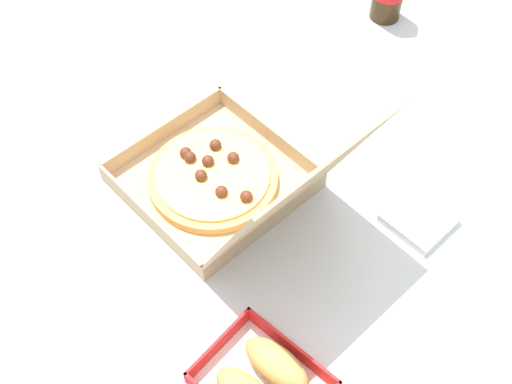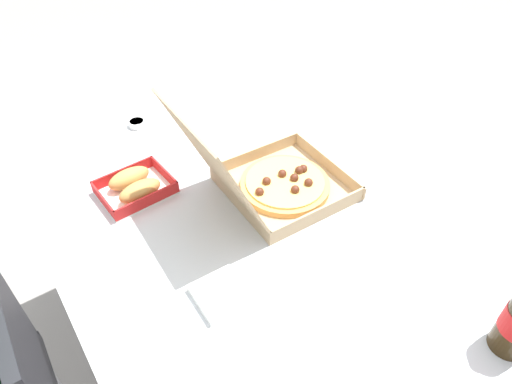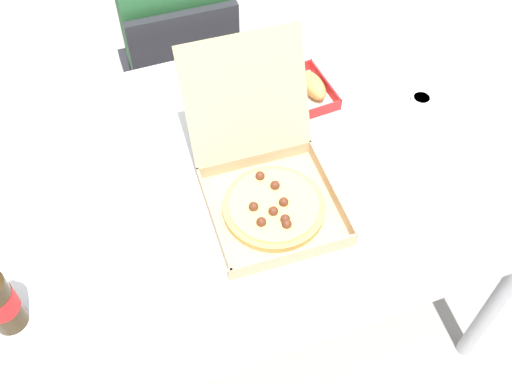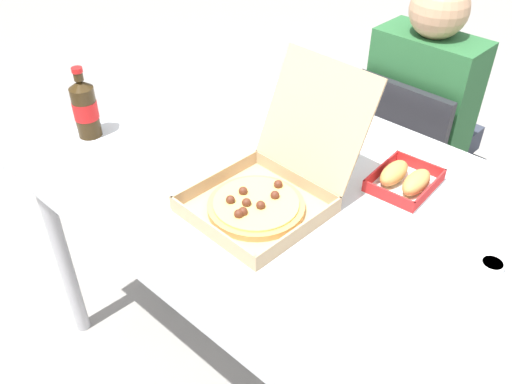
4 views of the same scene
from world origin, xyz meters
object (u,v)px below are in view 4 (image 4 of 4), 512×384
object	(u,v)px
pizza_box_open	(267,189)
paper_menu	(244,97)
napkin_pile	(281,130)
dipping_sauce_cup	(492,265)
chair	(407,160)
cola_bottle	(85,108)
diner_person	(425,107)
bread_side_box	(405,179)

from	to	relation	value
pizza_box_open	paper_menu	world-z (taller)	pizza_box_open
napkin_pile	paper_menu	bearing A→B (deg)	159.26
pizza_box_open	dipping_sauce_cup	size ratio (longest dim) A/B	8.00
chair	cola_bottle	distance (m)	1.18
dipping_sauce_cup	paper_menu	bearing A→B (deg)	167.37
chair	napkin_pile	xyz separation A→B (m)	(-0.19, -0.53, 0.29)
diner_person	napkin_pile	distance (m)	0.62
paper_menu	dipping_sauce_cup	world-z (taller)	dipping_sauce_cup
bread_side_box	cola_bottle	bearing A→B (deg)	-153.59
cola_bottle	paper_menu	xyz separation A→B (m)	(0.18, 0.51, -0.09)
pizza_box_open	dipping_sauce_cup	bearing A→B (deg)	17.76
pizza_box_open	cola_bottle	world-z (taller)	pizza_box_open
pizza_box_open	bread_side_box	world-z (taller)	pizza_box_open
chair	diner_person	bearing A→B (deg)	88.63
napkin_pile	dipping_sauce_cup	bearing A→B (deg)	-9.71
chair	pizza_box_open	bearing A→B (deg)	-88.92
bread_side_box	dipping_sauce_cup	world-z (taller)	bread_side_box
pizza_box_open	paper_menu	size ratio (longest dim) A/B	2.13
pizza_box_open	napkin_pile	size ratio (longest dim) A/B	4.07
cola_bottle	dipping_sauce_cup	size ratio (longest dim) A/B	4.00
pizza_box_open	cola_bottle	size ratio (longest dim) A/B	2.00
bread_side_box	paper_menu	size ratio (longest dim) A/B	0.94
dipping_sauce_cup	bread_side_box	bearing A→B (deg)	155.78
pizza_box_open	cola_bottle	xyz separation A→B (m)	(-0.63, -0.12, 0.05)
chair	cola_bottle	size ratio (longest dim) A/B	3.71
paper_menu	chair	bearing A→B (deg)	46.84
cola_bottle	dipping_sauce_cup	world-z (taller)	cola_bottle
pizza_box_open	bread_side_box	bearing A→B (deg)	54.26
chair	cola_bottle	xyz separation A→B (m)	(-0.62, -0.94, 0.37)
pizza_box_open	paper_menu	distance (m)	0.60
diner_person	dipping_sauce_cup	world-z (taller)	diner_person
bread_side_box	napkin_pile	bearing A→B (deg)	-178.30
napkin_pile	dipping_sauce_cup	distance (m)	0.74
cola_bottle	paper_menu	distance (m)	0.54
chair	napkin_pile	distance (m)	0.63
diner_person	dipping_sauce_cup	size ratio (longest dim) A/B	20.54
bread_side_box	napkin_pile	distance (m)	0.43
chair	pizza_box_open	distance (m)	0.88
bread_side_box	dipping_sauce_cup	distance (m)	0.34
chair	dipping_sauce_cup	world-z (taller)	chair
cola_bottle	paper_menu	world-z (taller)	cola_bottle
bread_side_box	dipping_sauce_cup	bearing A→B (deg)	-24.22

